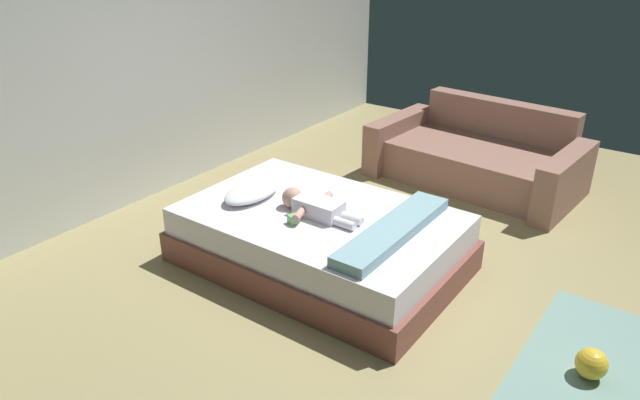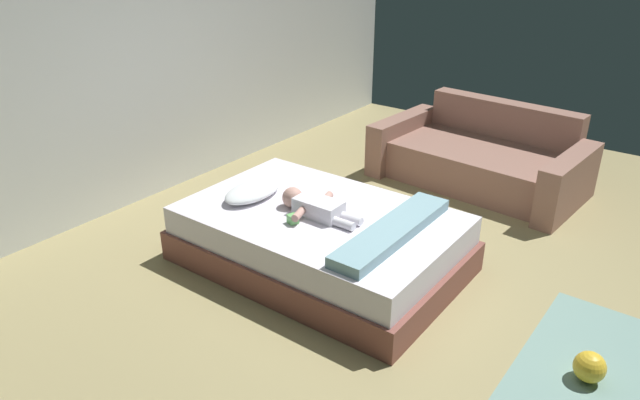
{
  "view_description": "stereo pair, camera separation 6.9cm",
  "coord_description": "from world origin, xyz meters",
  "px_view_note": "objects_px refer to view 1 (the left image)",
  "views": [
    {
      "loc": [
        -3.22,
        -1.42,
        2.4
      ],
      "look_at": [
        -0.04,
        0.87,
        0.55
      ],
      "focal_mm": 32.99,
      "sensor_mm": 36.0,
      "label": 1
    },
    {
      "loc": [
        -3.18,
        -1.48,
        2.4
      ],
      "look_at": [
        -0.04,
        0.87,
        0.55
      ],
      "focal_mm": 32.99,
      "sensor_mm": 36.0,
      "label": 2
    }
  ],
  "objects_px": {
    "pillow": "(252,191)",
    "bed": "(320,239)",
    "baby": "(314,206)",
    "toy_ball": "(592,364)",
    "toothbrush": "(317,198)",
    "toy_block": "(293,219)",
    "couch": "(480,157)"
  },
  "relations": [
    {
      "from": "couch",
      "to": "baby",
      "type": "bearing_deg",
      "value": 171.01
    },
    {
      "from": "pillow",
      "to": "couch",
      "type": "height_order",
      "value": "couch"
    },
    {
      "from": "baby",
      "to": "pillow",
      "type": "bearing_deg",
      "value": 94.86
    },
    {
      "from": "baby",
      "to": "toy_ball",
      "type": "xyz_separation_m",
      "value": [
        -0.05,
        -2.02,
        -0.42
      ]
    },
    {
      "from": "pillow",
      "to": "toy_ball",
      "type": "height_order",
      "value": "pillow"
    },
    {
      "from": "bed",
      "to": "toy_block",
      "type": "height_order",
      "value": "toy_block"
    },
    {
      "from": "bed",
      "to": "toy_ball",
      "type": "height_order",
      "value": "bed"
    },
    {
      "from": "pillow",
      "to": "toy_block",
      "type": "relative_size",
      "value": 6.36
    },
    {
      "from": "pillow",
      "to": "toy_ball",
      "type": "distance_m",
      "value": 2.62
    },
    {
      "from": "bed",
      "to": "baby",
      "type": "distance_m",
      "value": 0.3
    },
    {
      "from": "toy_ball",
      "to": "bed",
      "type": "bearing_deg",
      "value": 87.05
    },
    {
      "from": "bed",
      "to": "pillow",
      "type": "height_order",
      "value": "pillow"
    },
    {
      "from": "toy_block",
      "to": "couch",
      "type": "bearing_deg",
      "value": -8.99
    },
    {
      "from": "couch",
      "to": "toy_block",
      "type": "relative_size",
      "value": 24.22
    },
    {
      "from": "bed",
      "to": "pillow",
      "type": "xyz_separation_m",
      "value": [
        -0.1,
        0.58,
        0.28
      ]
    },
    {
      "from": "baby",
      "to": "couch",
      "type": "xyz_separation_m",
      "value": [
        2.33,
        -0.37,
        -0.26
      ]
    },
    {
      "from": "bed",
      "to": "couch",
      "type": "distance_m",
      "value": 2.31
    },
    {
      "from": "pillow",
      "to": "baby",
      "type": "distance_m",
      "value": 0.57
    },
    {
      "from": "couch",
      "to": "toy_block",
      "type": "height_order",
      "value": "couch"
    },
    {
      "from": "toy_ball",
      "to": "toy_block",
      "type": "xyz_separation_m",
      "value": [
        -0.15,
        2.06,
        0.38
      ]
    },
    {
      "from": "pillow",
      "to": "baby",
      "type": "bearing_deg",
      "value": -85.14
    },
    {
      "from": "bed",
      "to": "toy_block",
      "type": "bearing_deg",
      "value": 169.18
    },
    {
      "from": "pillow",
      "to": "bed",
      "type": "bearing_deg",
      "value": -80.19
    },
    {
      "from": "baby",
      "to": "bed",
      "type": "bearing_deg",
      "value": -18.13
    },
    {
      "from": "toy_ball",
      "to": "pillow",
      "type": "bearing_deg",
      "value": 89.94
    },
    {
      "from": "baby",
      "to": "toy_block",
      "type": "height_order",
      "value": "baby"
    },
    {
      "from": "pillow",
      "to": "toothbrush",
      "type": "bearing_deg",
      "value": -58.18
    },
    {
      "from": "pillow",
      "to": "couch",
      "type": "relative_size",
      "value": 0.26
    },
    {
      "from": "baby",
      "to": "toy_ball",
      "type": "height_order",
      "value": "baby"
    },
    {
      "from": "pillow",
      "to": "baby",
      "type": "height_order",
      "value": "baby"
    },
    {
      "from": "toothbrush",
      "to": "toy_block",
      "type": "distance_m",
      "value": 0.44
    },
    {
      "from": "baby",
      "to": "couch",
      "type": "height_order",
      "value": "couch"
    }
  ]
}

